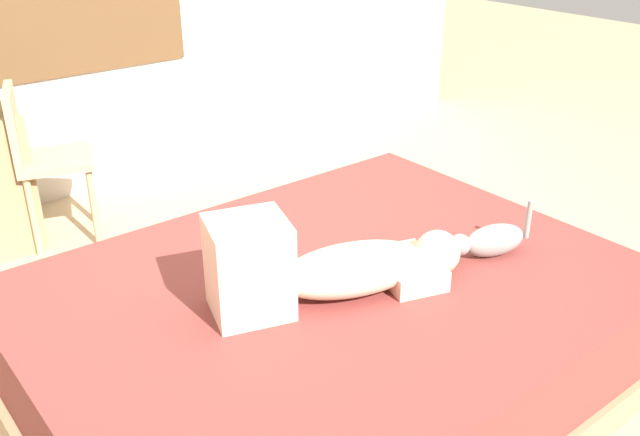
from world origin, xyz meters
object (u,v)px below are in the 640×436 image
at_px(bed, 332,333).
at_px(person_lying, 328,267).
at_px(chair_by_desk, 40,153).
at_px(cat, 490,240).

distance_m(bed, person_lying, 0.36).
height_order(person_lying, chair_by_desk, chair_by_desk).
xyz_separation_m(bed, chair_by_desk, (-0.42, 1.90, 0.28)).
xyz_separation_m(person_lying, chair_by_desk, (-0.34, 1.96, -0.07)).
bearing_deg(cat, chair_by_desk, 115.54).
relative_size(bed, person_lying, 2.41).
bearing_deg(chair_by_desk, person_lying, -80.03).
distance_m(cat, chair_by_desk, 2.36).
bearing_deg(person_lying, chair_by_desk, 99.97).
bearing_deg(cat, person_lying, 165.54).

